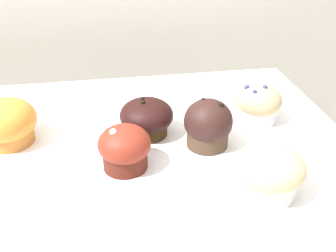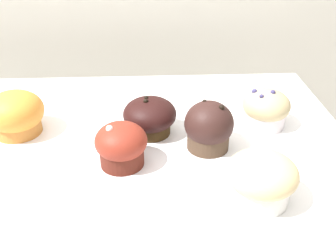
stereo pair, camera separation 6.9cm
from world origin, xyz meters
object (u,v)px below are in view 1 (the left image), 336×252
object	(u,v)px
muffin_front_left	(269,171)
muffin_front_right	(125,148)
muffin_back_left	(7,123)
muffin_back_right	(208,125)
muffin_back_center	(147,118)
muffin_front_center	(258,103)

from	to	relation	value
muffin_front_left	muffin_front_right	world-z (taller)	muffin_front_right
muffin_back_left	muffin_back_right	size ratio (longest dim) A/B	1.19
muffin_back_center	muffin_front_left	bearing A→B (deg)	-51.26
muffin_back_right	muffin_front_right	bearing A→B (deg)	-164.10
muffin_front_center	muffin_front_right	world-z (taller)	same
muffin_front_center	muffin_back_left	bearing A→B (deg)	-179.37
muffin_back_right	muffin_front_left	distance (m)	0.15
muffin_back_left	muffin_back_center	distance (m)	0.25
muffin_back_right	muffin_back_center	distance (m)	0.12
muffin_front_center	muffin_front_right	size ratio (longest dim) A/B	1.06
muffin_front_left	muffin_back_center	bearing A→B (deg)	128.74
muffin_front_center	muffin_back_right	size ratio (longest dim) A/B	1.02
muffin_front_center	muffin_back_center	xyz separation A→B (m)	(-0.23, -0.02, -0.00)
muffin_front_center	muffin_front_left	bearing A→B (deg)	-106.63
muffin_front_left	muffin_back_left	bearing A→B (deg)	152.67
muffin_front_center	muffin_back_right	world-z (taller)	muffin_back_right
muffin_front_left	muffin_back_center	xyz separation A→B (m)	(-0.16, 0.20, -0.00)
muffin_back_right	muffin_back_center	bearing A→B (deg)	150.96
muffin_back_left	muffin_back_center	xyz separation A→B (m)	(0.25, -0.01, -0.00)
muffin_front_right	muffin_back_right	bearing A→B (deg)	15.90
muffin_front_center	muffin_front_left	xyz separation A→B (m)	(-0.07, -0.22, 0.00)
muffin_front_left	muffin_front_right	xyz separation A→B (m)	(-0.21, 0.10, -0.00)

